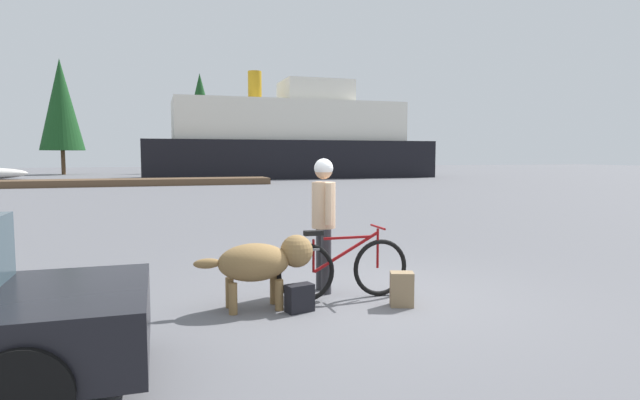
% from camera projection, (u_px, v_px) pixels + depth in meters
% --- Properties ---
extents(ground_plane, '(160.00, 160.00, 0.00)m').
position_uv_depth(ground_plane, '(366.00, 297.00, 6.82)').
color(ground_plane, slate).
extents(bicycle, '(1.77, 0.44, 0.93)m').
position_uv_depth(bicycle, '(343.00, 268.00, 6.71)').
color(bicycle, black).
rests_on(bicycle, ground_plane).
extents(person_cyclist, '(0.32, 0.53, 1.80)m').
position_uv_depth(person_cyclist, '(324.00, 211.00, 7.01)').
color(person_cyclist, '#333338').
rests_on(person_cyclist, ground_plane).
extents(dog, '(1.44, 0.54, 0.88)m').
position_uv_depth(dog, '(263.00, 261.00, 6.29)').
color(dog, olive).
rests_on(dog, ground_plane).
extents(backpack, '(0.33, 0.28, 0.42)m').
position_uv_depth(backpack, '(402.00, 289.00, 6.40)').
color(backpack, '#8C7251').
rests_on(backpack, ground_plane).
extents(handbag_pannier, '(0.36, 0.25, 0.33)m').
position_uv_depth(handbag_pannier, '(300.00, 298.00, 6.18)').
color(handbag_pannier, black).
rests_on(handbag_pannier, ground_plane).
extents(dock_pier, '(17.94, 2.56, 0.40)m').
position_uv_depth(dock_pier, '(121.00, 182.00, 31.77)').
color(dock_pier, brown).
rests_on(dock_pier, ground_plane).
extents(ferry_boat, '(23.19, 7.79, 8.61)m').
position_uv_depth(ferry_boat, '(290.00, 141.00, 43.59)').
color(ferry_boat, black).
rests_on(ferry_boat, ground_plane).
extents(pine_tree_far_left, '(4.03, 4.03, 10.94)m').
position_uv_depth(pine_tree_far_left, '(61.00, 105.00, 49.50)').
color(pine_tree_far_left, '#4C331E').
rests_on(pine_tree_far_left, ground_plane).
extents(pine_tree_center, '(4.10, 4.10, 10.33)m').
position_uv_depth(pine_tree_center, '(200.00, 114.00, 54.50)').
color(pine_tree_center, '#4C331E').
rests_on(pine_tree_center, ground_plane).
extents(pine_tree_far_right, '(3.59, 3.59, 8.37)m').
position_uv_depth(pine_tree_far_right, '(348.00, 125.00, 59.05)').
color(pine_tree_far_right, '#4C331E').
rests_on(pine_tree_far_right, ground_plane).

